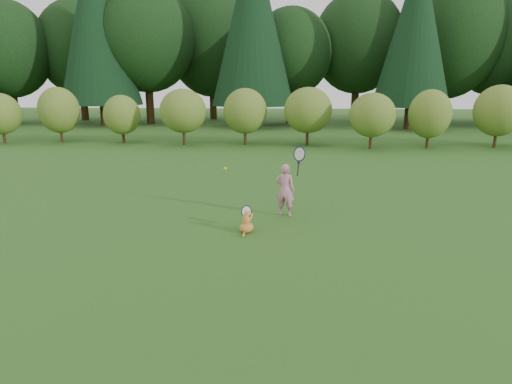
# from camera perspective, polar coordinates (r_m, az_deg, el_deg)

# --- Properties ---
(ground) EXTENTS (100.00, 100.00, 0.00)m
(ground) POSITION_cam_1_polar(r_m,az_deg,el_deg) (8.14, -1.84, -6.11)
(ground) COLOR #265417
(ground) RESTS_ON ground
(shrub_row) EXTENTS (28.00, 3.00, 2.80)m
(shrub_row) POSITION_cam_1_polar(r_m,az_deg,el_deg) (20.67, 2.07, 10.01)
(shrub_row) COLOR #5A7424
(shrub_row) RESTS_ON ground
(woodland_backdrop) EXTENTS (48.00, 10.00, 15.00)m
(woodland_backdrop) POSITION_cam_1_polar(r_m,az_deg,el_deg) (30.98, 3.00, 22.59)
(woodland_backdrop) COLOR black
(woodland_backdrop) RESTS_ON ground
(child) EXTENTS (0.68, 0.45, 1.74)m
(child) POSITION_cam_1_polar(r_m,az_deg,el_deg) (9.38, 3.96, 0.44)
(child) COLOR pink
(child) RESTS_ON ground
(cat) EXTENTS (0.44, 0.64, 0.60)m
(cat) POSITION_cam_1_polar(r_m,az_deg,el_deg) (8.39, -1.27, -3.85)
(cat) COLOR #C67B26
(cat) RESTS_ON ground
(tennis_ball) EXTENTS (0.08, 0.08, 0.08)m
(tennis_ball) POSITION_cam_1_polar(r_m,az_deg,el_deg) (9.97, -4.12, 3.13)
(tennis_ball) COLOR #A3C517
(tennis_ball) RESTS_ON ground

